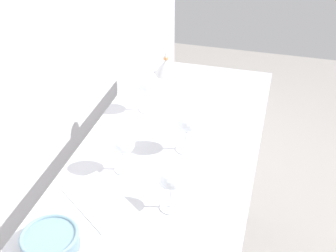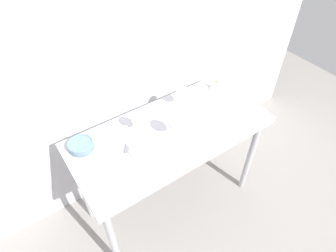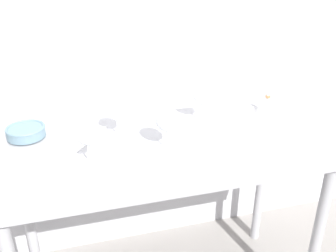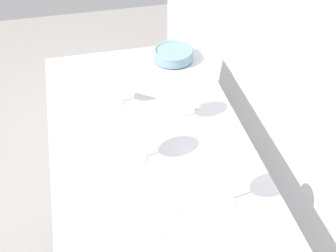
{
  "view_description": "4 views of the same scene",
  "coord_description": "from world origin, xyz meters",
  "px_view_note": "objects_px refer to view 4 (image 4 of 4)",
  "views": [
    {
      "loc": [
        -1.31,
        -0.36,
        1.88
      ],
      "look_at": [
        -0.02,
        -0.0,
        1.0
      ],
      "focal_mm": 47.61,
      "sensor_mm": 36.0,
      "label": 1
    },
    {
      "loc": [
        -0.81,
        -1.14,
        2.32
      ],
      "look_at": [
        -0.03,
        -0.02,
        0.96
      ],
      "focal_mm": 30.88,
      "sensor_mm": 36.0,
      "label": 2
    },
    {
      "loc": [
        -0.36,
        -1.35,
        1.64
      ],
      "look_at": [
        -0.01,
        -0.05,
        0.99
      ],
      "focal_mm": 40.02,
      "sensor_mm": 36.0,
      "label": 3
    },
    {
      "loc": [
        1.02,
        -0.2,
        1.9
      ],
      "look_at": [
        -0.04,
        0.04,
        1.0
      ],
      "focal_mm": 48.74,
      "sensor_mm": 36.0,
      "label": 4
    }
  ],
  "objects_px": {
    "wine_glass_far_left": "(177,93)",
    "tasting_bowl": "(173,54)",
    "wine_glass_near_left": "(111,76)",
    "tasting_sheet_lower": "(172,90)",
    "wine_glass_far_right": "(228,169)",
    "tasting_sheet_upper": "(138,204)",
    "wine_glass_near_center": "(133,129)"
  },
  "relations": [
    {
      "from": "wine_glass_far_left",
      "to": "tasting_bowl",
      "type": "height_order",
      "value": "wine_glass_far_left"
    },
    {
      "from": "wine_glass_near_left",
      "to": "tasting_sheet_lower",
      "type": "distance_m",
      "value": 0.26
    },
    {
      "from": "wine_glass_far_right",
      "to": "wine_glass_far_left",
      "type": "relative_size",
      "value": 1.14
    },
    {
      "from": "tasting_bowl",
      "to": "wine_glass_far_right",
      "type": "bearing_deg",
      "value": -2.71
    },
    {
      "from": "tasting_sheet_upper",
      "to": "tasting_bowl",
      "type": "distance_m",
      "value": 0.79
    },
    {
      "from": "tasting_sheet_upper",
      "to": "tasting_sheet_lower",
      "type": "xyz_separation_m",
      "value": [
        -0.52,
        0.22,
        0.0
      ]
    },
    {
      "from": "wine_glass_near_left",
      "to": "wine_glass_near_center",
      "type": "relative_size",
      "value": 0.93
    },
    {
      "from": "wine_glass_far_right",
      "to": "tasting_sheet_lower",
      "type": "relative_size",
      "value": 0.7
    },
    {
      "from": "wine_glass_far_right",
      "to": "wine_glass_near_center",
      "type": "bearing_deg",
      "value": -135.72
    },
    {
      "from": "wine_glass_far_right",
      "to": "tasting_bowl",
      "type": "height_order",
      "value": "wine_glass_far_right"
    },
    {
      "from": "wine_glass_far_left",
      "to": "tasting_bowl",
      "type": "xyz_separation_m",
      "value": [
        -0.38,
        0.08,
        -0.08
      ]
    },
    {
      "from": "tasting_sheet_lower",
      "to": "tasting_bowl",
      "type": "height_order",
      "value": "tasting_bowl"
    },
    {
      "from": "wine_glass_far_left",
      "to": "tasting_sheet_upper",
      "type": "distance_m",
      "value": 0.42
    },
    {
      "from": "wine_glass_near_center",
      "to": "tasting_sheet_upper",
      "type": "height_order",
      "value": "wine_glass_near_center"
    },
    {
      "from": "tasting_sheet_lower",
      "to": "tasting_sheet_upper",
      "type": "bearing_deg",
      "value": 12.98
    },
    {
      "from": "wine_glass_near_center",
      "to": "wine_glass_near_left",
      "type": "bearing_deg",
      "value": -175.37
    },
    {
      "from": "wine_glass_near_left",
      "to": "wine_glass_near_center",
      "type": "distance_m",
      "value": 0.31
    },
    {
      "from": "wine_glass_far_left",
      "to": "tasting_sheet_lower",
      "type": "relative_size",
      "value": 0.61
    },
    {
      "from": "wine_glass_near_left",
      "to": "wine_glass_far_left",
      "type": "relative_size",
      "value": 1.04
    },
    {
      "from": "wine_glass_near_center",
      "to": "wine_glass_far_left",
      "type": "xyz_separation_m",
      "value": [
        -0.17,
        0.18,
        -0.02
      ]
    },
    {
      "from": "wine_glass_near_left",
      "to": "tasting_bowl",
      "type": "bearing_deg",
      "value": 130.61
    },
    {
      "from": "wine_glass_far_right",
      "to": "wine_glass_near_left",
      "type": "bearing_deg",
      "value": -155.35
    },
    {
      "from": "wine_glass_far_left",
      "to": "tasting_sheet_lower",
      "type": "xyz_separation_m",
      "value": [
        -0.17,
        0.02,
        -0.11
      ]
    },
    {
      "from": "wine_glass_far_right",
      "to": "tasting_sheet_lower",
      "type": "height_order",
      "value": "wine_glass_far_right"
    },
    {
      "from": "wine_glass_near_left",
      "to": "wine_glass_far_right",
      "type": "relative_size",
      "value": 0.91
    },
    {
      "from": "wine_glass_near_center",
      "to": "tasting_sheet_lower",
      "type": "xyz_separation_m",
      "value": [
        -0.34,
        0.2,
        -0.13
      ]
    },
    {
      "from": "wine_glass_far_right",
      "to": "tasting_sheet_upper",
      "type": "bearing_deg",
      "value": -100.45
    },
    {
      "from": "tasting_bowl",
      "to": "tasting_sheet_upper",
      "type": "bearing_deg",
      "value": -20.83
    },
    {
      "from": "wine_glass_near_left",
      "to": "tasting_bowl",
      "type": "xyz_separation_m",
      "value": [
        -0.24,
        0.28,
        -0.09
      ]
    },
    {
      "from": "wine_glass_near_left",
      "to": "wine_glass_far_right",
      "type": "height_order",
      "value": "wine_glass_far_right"
    },
    {
      "from": "wine_glass_far_right",
      "to": "tasting_sheet_upper",
      "type": "height_order",
      "value": "wine_glass_far_right"
    },
    {
      "from": "wine_glass_far_left",
      "to": "wine_glass_far_right",
      "type": "bearing_deg",
      "value": 6.08
    }
  ]
}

